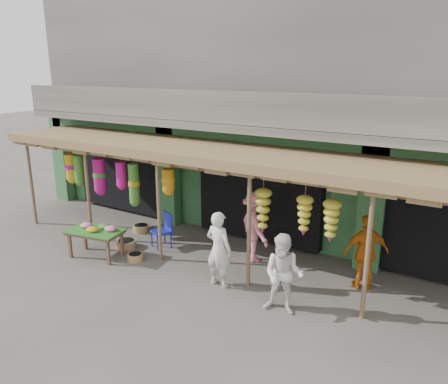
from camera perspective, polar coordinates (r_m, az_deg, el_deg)
The scene contains 12 objects.
ground at distance 10.52m, azimuth -1.15°, elevation -10.22°, with size 80.00×80.00×0.00m, color #514C47.
building at distance 13.84m, azimuth 10.07°, elevation 10.41°, with size 16.40×6.80×7.00m.
awning at distance 10.41m, azimuth 0.49°, elevation 4.47°, with size 14.00×2.70×2.79m.
flower_table at distance 11.47m, azimuth -16.36°, elevation -4.97°, with size 1.52×1.06×0.83m.
blue_chair at distance 11.76m, azimuth -7.86°, elevation -4.70°, with size 0.60×0.60×0.95m.
basket_left at distance 13.09m, azimuth -10.81°, elevation -4.68°, with size 0.47×0.47×0.19m, color #986645.
basket_mid at distance 12.04m, azimuth -12.65°, elevation -6.62°, with size 0.53×0.53×0.20m, color #9F8147.
basket_right at distance 11.22m, azimuth -11.50°, elevation -8.34°, with size 0.39×0.39×0.18m, color #9B7B48.
person_front at distance 9.52m, azimuth -0.69°, elevation -7.48°, with size 0.62×0.41×1.71m, color silver.
person_right at distance 8.61m, azimuth 7.78°, elevation -10.61°, with size 0.79×0.61×1.62m, color white.
person_vendor at distance 9.88m, azimuth 18.05°, elevation -7.51°, with size 0.98×0.41×1.67m, color #CB6713.
person_shopper at distance 10.75m, azimuth 4.08°, elevation -4.57°, with size 1.13×0.65×1.76m, color pink.
Camera 1 is at (5.20, -7.89, 4.62)m, focal length 35.00 mm.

